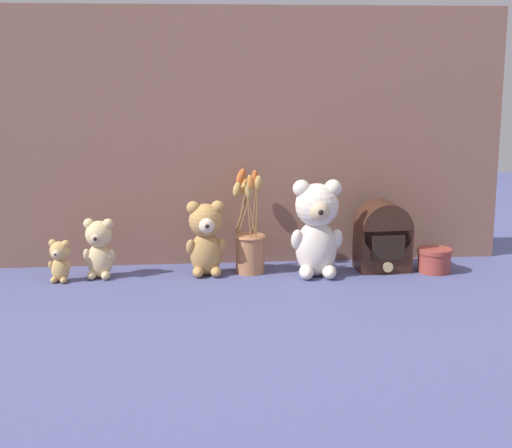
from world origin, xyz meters
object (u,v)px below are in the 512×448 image
teddy_bear_large (317,226)px  teddy_bear_medium (206,237)px  flower_vase (250,242)px  vintage_radio (383,237)px  teddy_bear_small (99,247)px  teddy_bear_tiny (60,260)px  decorative_tin_tall (434,260)px

teddy_bear_large → teddy_bear_medium: bearing=172.8°
flower_vase → vintage_radio: size_ratio=1.47×
teddy_bear_medium → teddy_bear_small: bearing=-179.9°
teddy_bear_medium → teddy_bear_tiny: bearing=-175.5°
teddy_bear_large → flower_vase: 0.21m
teddy_bear_small → decorative_tin_tall: (1.01, -0.03, -0.06)m
teddy_bear_small → teddy_bear_tiny: bearing=-163.6°
teddy_bear_large → decorative_tin_tall: 0.39m
teddy_bear_large → teddy_bear_small: teddy_bear_large is taller
teddy_bear_medium → decorative_tin_tall: size_ratio=2.16×
teddy_bear_small → vintage_radio: (0.86, 0.01, 0.01)m
teddy_bear_large → vintage_radio: 0.23m
teddy_bear_large → teddy_bear_tiny: 0.76m
flower_vase → decorative_tin_tall: flower_vase is taller
teddy_bear_large → decorative_tin_tall: teddy_bear_large is taller
teddy_bear_tiny → vintage_radio: bearing=2.6°
teddy_bear_medium → teddy_bear_small: (-0.32, -0.00, -0.02)m
teddy_bear_medium → flower_vase: flower_vase is taller
teddy_bear_large → decorative_tin_tall: bearing=1.5°
teddy_bear_tiny → teddy_bear_medium: bearing=4.5°
flower_vase → decorative_tin_tall: (0.56, -0.05, -0.06)m
teddy_bear_medium → flower_vase: bearing=8.6°
vintage_radio → decorative_tin_tall: (0.15, -0.04, -0.07)m
flower_vase → decorative_tin_tall: bearing=-5.3°
teddy_bear_large → teddy_bear_small: (-0.65, 0.04, -0.06)m
teddy_bear_medium → vintage_radio: (0.54, 0.01, -0.02)m
vintage_radio → decorative_tin_tall: bearing=-15.6°
teddy_bear_small → flower_vase: 0.45m
teddy_bear_large → vintage_radio: bearing=13.7°
vintage_radio → teddy_bear_medium: bearing=-178.9°
teddy_bear_tiny → vintage_radio: (0.97, 0.04, 0.04)m
teddy_bear_medium → teddy_bear_tiny: (-0.43, -0.03, -0.05)m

